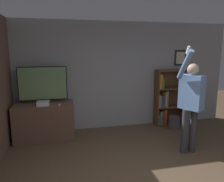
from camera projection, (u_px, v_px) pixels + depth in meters
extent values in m
cube|color=#9EA3A8|center=(108.00, 76.00, 5.54)|extent=(6.54, 0.06, 2.70)
cube|color=black|center=(180.00, 58.00, 5.86)|extent=(0.32, 0.02, 0.41)
cube|color=beige|center=(180.00, 58.00, 5.85)|extent=(0.25, 0.01, 0.32)
cube|color=brown|center=(45.00, 121.00, 4.97)|extent=(1.29, 0.67, 0.82)
cylinder|color=black|center=(44.00, 102.00, 4.98)|extent=(0.22, 0.22, 0.03)
cylinder|color=black|center=(44.00, 100.00, 4.98)|extent=(0.06, 0.06, 0.05)
cube|color=black|center=(43.00, 83.00, 4.90)|extent=(1.07, 0.04, 0.76)
cube|color=#6B9360|center=(43.00, 84.00, 4.88)|extent=(1.03, 0.01, 0.72)
cube|color=white|center=(43.00, 103.00, 4.73)|extent=(0.26, 0.24, 0.09)
cube|color=white|center=(59.00, 105.00, 4.73)|extent=(0.06, 0.14, 0.02)
cube|color=brown|center=(157.00, 98.00, 5.76)|extent=(0.04, 0.28, 1.49)
cube|color=brown|center=(182.00, 97.00, 5.92)|extent=(0.04, 0.28, 1.49)
cube|color=brown|center=(167.00, 96.00, 5.97)|extent=(0.77, 0.01, 1.49)
cube|color=brown|center=(168.00, 123.00, 5.98)|extent=(0.70, 0.28, 0.04)
cube|color=brown|center=(169.00, 106.00, 5.89)|extent=(0.70, 0.28, 0.04)
cube|color=brown|center=(170.00, 88.00, 5.80)|extent=(0.70, 0.28, 0.04)
cube|color=brown|center=(171.00, 70.00, 5.71)|extent=(0.70, 0.28, 0.04)
cube|color=#338447|center=(157.00, 120.00, 5.85)|extent=(0.03, 0.23, 0.28)
cube|color=#5B8E99|center=(159.00, 117.00, 5.87)|extent=(0.04, 0.26, 0.38)
cube|color=#99663D|center=(161.00, 117.00, 5.88)|extent=(0.02, 0.26, 0.40)
cube|color=red|center=(163.00, 118.00, 5.87)|extent=(0.04, 0.21, 0.34)
cube|color=orange|center=(164.00, 117.00, 5.87)|extent=(0.03, 0.20, 0.42)
cube|color=gold|center=(158.00, 101.00, 5.76)|extent=(0.03, 0.25, 0.33)
cube|color=#5B8E99|center=(159.00, 101.00, 5.78)|extent=(0.02, 0.26, 0.31)
cube|color=#2D569E|center=(161.00, 101.00, 5.77)|extent=(0.02, 0.22, 0.32)
cube|color=#7A3889|center=(163.00, 101.00, 5.78)|extent=(0.04, 0.21, 0.30)
cube|color=gold|center=(164.00, 99.00, 5.80)|extent=(0.03, 0.25, 0.40)
cube|color=#5B8E99|center=(165.00, 99.00, 5.81)|extent=(0.04, 0.26, 0.42)
cube|color=orange|center=(159.00, 81.00, 5.66)|extent=(0.04, 0.24, 0.37)
cube|color=orange|center=(161.00, 81.00, 5.65)|extent=(0.03, 0.20, 0.37)
cube|color=#338447|center=(162.00, 83.00, 5.68)|extent=(0.04, 0.21, 0.26)
cylinder|color=#383842|center=(185.00, 131.00, 4.25)|extent=(0.13, 0.13, 0.88)
cylinder|color=#383842|center=(193.00, 130.00, 4.29)|extent=(0.13, 0.13, 0.88)
cube|color=#6B93D1|center=(192.00, 92.00, 4.13)|extent=(0.40, 0.49, 0.66)
sphere|color=beige|center=(193.00, 69.00, 4.05)|extent=(0.21, 0.21, 0.21)
cylinder|color=#6B93D1|center=(203.00, 92.00, 4.19)|extent=(0.09, 0.09, 0.61)
cylinder|color=#6B93D1|center=(185.00, 65.00, 3.86)|extent=(0.09, 0.42, 0.55)
cube|color=white|center=(188.00, 50.00, 3.75)|extent=(0.04, 0.09, 0.14)
cylinder|color=#4C4C51|center=(174.00, 123.00, 5.60)|extent=(0.28, 0.28, 0.32)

